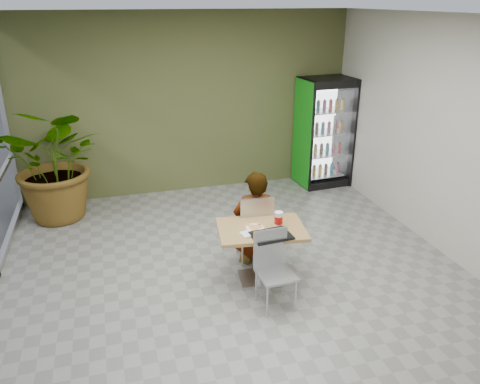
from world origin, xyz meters
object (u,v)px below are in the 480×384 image
object	(u,v)px
potted_plant	(58,163)
chair_near	(273,262)
seated_woman	(254,228)
cafeteria_tray	(271,236)
beverage_fridge	(324,132)
chair_far	(255,224)
soda_cup	(279,219)
dining_table	(261,243)

from	to	relation	value
potted_plant	chair_near	bearing A→B (deg)	-51.73
seated_woman	cafeteria_tray	distance (m)	0.79
cafeteria_tray	beverage_fridge	distance (m)	3.88
chair_far	soda_cup	size ratio (longest dim) A/B	5.37
cafeteria_tray	chair_far	bearing A→B (deg)	88.04
potted_plant	soda_cup	bearing A→B (deg)	-44.48
seated_woman	beverage_fridge	distance (m)	3.31
seated_woman	beverage_fridge	world-z (taller)	beverage_fridge
chair_far	beverage_fridge	distance (m)	3.34
chair_near	chair_far	bearing A→B (deg)	82.25
beverage_fridge	dining_table	bearing A→B (deg)	-131.48
soda_cup	beverage_fridge	world-z (taller)	beverage_fridge
chair_far	soda_cup	distance (m)	0.53
chair_far	potted_plant	distance (m)	3.43
chair_near	cafeteria_tray	world-z (taller)	chair_near
seated_woman	potted_plant	size ratio (longest dim) A/B	0.84
seated_woman	beverage_fridge	xyz separation A→B (m)	(2.16, 2.45, 0.51)
seated_woman	cafeteria_tray	world-z (taller)	seated_woman
potted_plant	beverage_fridge	bearing A→B (deg)	3.17
dining_table	soda_cup	world-z (taller)	soda_cup
chair_far	beverage_fridge	world-z (taller)	beverage_fridge
beverage_fridge	potted_plant	bearing A→B (deg)	178.92
seated_woman	dining_table	bearing A→B (deg)	86.44
chair_far	seated_woman	world-z (taller)	seated_woman
chair_near	beverage_fridge	xyz separation A→B (m)	(2.25, 3.43, 0.48)
beverage_fridge	chair_far	bearing A→B (deg)	-135.18
soda_cup	cafeteria_tray	xyz separation A→B (m)	(-0.18, -0.25, -0.08)
cafeteria_tray	seated_woman	bearing A→B (deg)	87.50
beverage_fridge	chair_near	bearing A→B (deg)	-127.55
cafeteria_tray	potted_plant	distance (m)	3.89
soda_cup	chair_near	bearing A→B (deg)	-116.25
seated_woman	beverage_fridge	bearing A→B (deg)	-126.62
cafeteria_tray	soda_cup	bearing A→B (deg)	53.61
seated_woman	cafeteria_tray	xyz separation A→B (m)	(-0.03, -0.74, 0.26)
dining_table	chair_near	bearing A→B (deg)	-91.78
dining_table	seated_woman	distance (m)	0.50
chair_far	seated_woman	bearing A→B (deg)	-94.33
dining_table	chair_far	world-z (taller)	chair_far
chair_near	seated_woman	size ratio (longest dim) A/B	0.58
chair_near	seated_woman	distance (m)	0.98
dining_table	chair_near	world-z (taller)	chair_near
chair_near	soda_cup	bearing A→B (deg)	60.89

